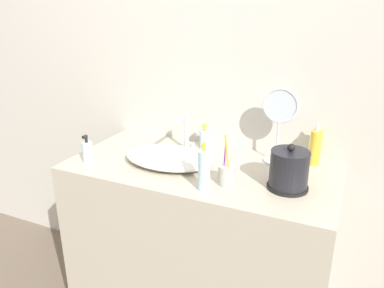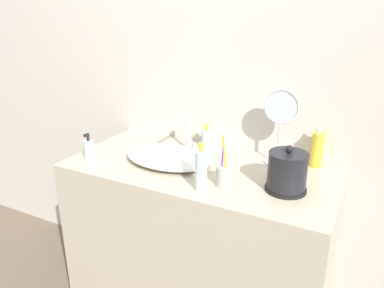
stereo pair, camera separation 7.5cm
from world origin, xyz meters
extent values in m
cube|color=beige|center=(0.00, 0.61, 1.30)|extent=(6.00, 0.04, 2.60)
cube|color=#B7AD99|center=(0.00, 0.30, 0.43)|extent=(1.21, 0.59, 0.87)
ellipsoid|color=silver|center=(-0.15, 0.27, 0.90)|extent=(0.42, 0.29, 0.06)
cylinder|color=silver|center=(-0.15, 0.45, 0.96)|extent=(0.02, 0.02, 0.19)
cylinder|color=silver|center=(-0.15, 0.38, 1.05)|extent=(0.02, 0.15, 0.02)
cylinder|color=silver|center=(-0.11, 0.45, 0.89)|extent=(0.02, 0.02, 0.04)
cylinder|color=black|center=(0.40, 0.24, 0.87)|extent=(0.16, 0.16, 0.01)
cylinder|color=black|center=(0.40, 0.24, 0.95)|extent=(0.15, 0.15, 0.16)
sphere|color=black|center=(0.40, 0.24, 1.04)|extent=(0.03, 0.03, 0.03)
cylinder|color=#B7B2A8|center=(0.17, 0.18, 0.91)|extent=(0.07, 0.07, 0.08)
cylinder|color=yellow|center=(0.17, 0.16, 0.99)|extent=(0.03, 0.01, 0.18)
cylinder|color=#B24CCC|center=(0.15, 0.18, 0.98)|extent=(0.01, 0.02, 0.15)
cylinder|color=silver|center=(-0.07, 0.52, 0.91)|extent=(0.05, 0.05, 0.09)
cylinder|color=gold|center=(-0.07, 0.52, 0.97)|extent=(0.01, 0.01, 0.02)
cube|color=gold|center=(-0.07, 0.51, 0.99)|extent=(0.01, 0.03, 0.01)
cylinder|color=gold|center=(0.46, 0.53, 0.95)|extent=(0.05, 0.05, 0.16)
cylinder|color=white|center=(0.46, 0.53, 1.04)|extent=(0.02, 0.02, 0.02)
cone|color=white|center=(0.46, 0.53, 1.06)|extent=(0.02, 0.02, 0.02)
cylinder|color=silver|center=(-0.50, 0.12, 0.92)|extent=(0.05, 0.05, 0.10)
cylinder|color=black|center=(-0.50, 0.12, 0.98)|extent=(0.01, 0.01, 0.02)
cube|color=black|center=(-0.50, 0.12, 1.00)|extent=(0.01, 0.03, 0.01)
cylinder|color=silver|center=(0.10, 0.09, 0.95)|extent=(0.05, 0.05, 0.16)
cylinder|color=gold|center=(0.10, 0.09, 1.04)|extent=(0.01, 0.01, 0.02)
cube|color=gold|center=(0.10, 0.08, 1.06)|extent=(0.01, 0.03, 0.01)
cylinder|color=silver|center=(0.30, 0.49, 0.87)|extent=(0.11, 0.11, 0.01)
cylinder|color=silver|center=(0.30, 0.49, 0.97)|extent=(0.01, 0.01, 0.19)
torus|color=silver|center=(0.30, 0.49, 1.14)|extent=(0.16, 0.01, 0.16)
cylinder|color=silver|center=(0.30, 0.49, 1.14)|extent=(0.14, 0.00, 0.14)
camera|label=1|loc=(0.61, -1.14, 1.56)|focal=35.00mm
camera|label=2|loc=(0.67, -1.10, 1.56)|focal=35.00mm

